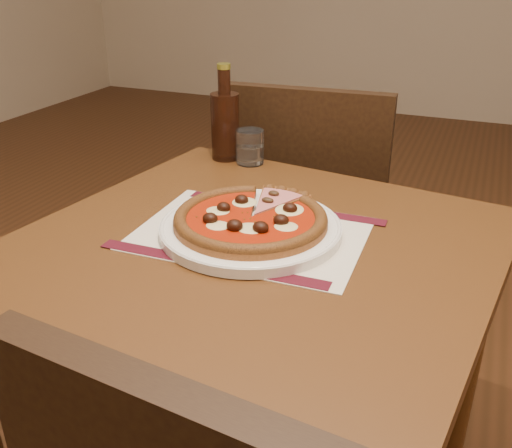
% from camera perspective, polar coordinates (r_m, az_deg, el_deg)
% --- Properties ---
extents(table, '(0.91, 0.91, 0.75)m').
position_cam_1_polar(table, '(1.04, -0.42, -6.96)').
color(table, '#5A3515').
rests_on(table, ground).
extents(chair_far, '(0.45, 0.45, 0.91)m').
position_cam_1_polar(chair_far, '(1.65, 5.57, 0.77)').
color(chair_far, black).
rests_on(chair_far, ground).
extents(placemat, '(0.41, 0.30, 0.00)m').
position_cam_1_polar(placemat, '(1.03, -0.54, -0.94)').
color(placemat, beige).
rests_on(placemat, table).
extents(plate, '(0.33, 0.33, 0.02)m').
position_cam_1_polar(plate, '(1.02, -0.54, -0.44)').
color(plate, white).
rests_on(plate, placemat).
extents(pizza, '(0.27, 0.27, 0.04)m').
position_cam_1_polar(pizza, '(1.01, -0.55, 0.55)').
color(pizza, '#965424').
rests_on(pizza, plate).
extents(ham_slice, '(0.11, 0.15, 0.02)m').
position_cam_1_polar(ham_slice, '(1.08, 1.98, 2.07)').
color(ham_slice, '#965424').
rests_on(ham_slice, plate).
extents(water_glass, '(0.07, 0.07, 0.08)m').
position_cam_1_polar(water_glass, '(1.37, -0.60, 7.72)').
color(water_glass, white).
rests_on(water_glass, table).
extents(bottle, '(0.07, 0.07, 0.23)m').
position_cam_1_polar(bottle, '(1.39, -3.11, 10.07)').
color(bottle, '#32160C').
rests_on(bottle, table).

